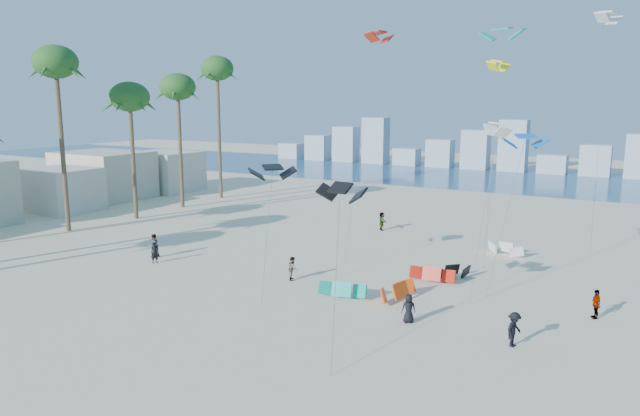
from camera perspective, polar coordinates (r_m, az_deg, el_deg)
The scene contains 10 objects.
ground at distance 29.98m, azimuth -21.32°, elevation -12.85°, with size 220.00×220.00×0.00m, color beige.
ocean at distance 92.18m, azimuth 16.09°, elevation 2.90°, with size 220.00×220.00×0.00m, color navy.
kitesurfer_near at distance 43.50m, azimuth -15.85°, elevation -4.22°, with size 0.56×0.37×1.54m, color black.
kitesurfer_mid at distance 38.09m, azimuth -2.68°, elevation -5.91°, with size 0.75×0.58×1.53m, color gray.
kitesurfers_far at distance 38.30m, azimuth 7.98°, elevation -5.80°, with size 36.45×21.35×1.76m.
grounded_kites at distance 38.30m, azimuth 14.65°, elevation -6.62°, with size 19.25×16.81×1.00m.
flying_kites at distance 41.12m, azimuth 17.60°, elevation 11.36°, with size 30.81×32.08×18.55m.
palm_row at distance 55.23m, azimuth -23.55°, elevation 9.96°, with size 8.62×44.80×16.59m.
beachfront_buildings at distance 67.79m, azimuth -25.64°, elevation 1.96°, with size 11.50×43.00×6.00m.
distant_skyline at distance 101.81m, azimuth 16.92°, elevation 5.29°, with size 85.00×3.00×8.40m.
Camera 1 is at (22.02, -16.77, 11.52)m, focal length 32.73 mm.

